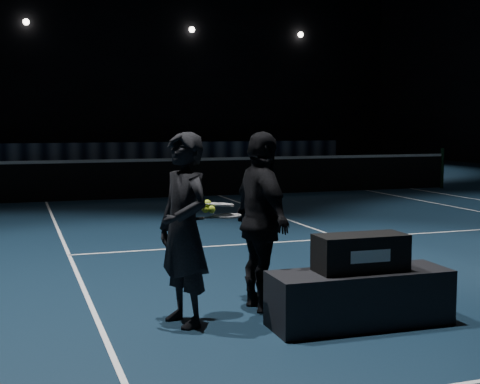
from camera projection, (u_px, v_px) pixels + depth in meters
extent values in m
plane|color=black|center=(220.00, 196.00, 16.39)|extent=(36.00, 36.00, 0.00)
plane|color=black|center=(112.00, 57.00, 32.82)|extent=(30.00, 0.00, 30.00)
cylinder|color=black|center=(442.00, 168.00, 18.38)|extent=(0.10, 0.10, 1.10)
cube|color=black|center=(220.00, 178.00, 16.34)|extent=(12.80, 0.02, 0.86)
cube|color=white|center=(220.00, 159.00, 16.29)|extent=(12.80, 0.03, 0.07)
cube|color=black|center=(122.00, 152.00, 30.93)|extent=(22.00, 0.15, 0.90)
cube|color=black|center=(360.00, 298.00, 5.91)|extent=(1.63, 0.57, 0.49)
cube|color=black|center=(361.00, 253.00, 5.87)|extent=(0.82, 0.36, 0.32)
cube|color=white|center=(371.00, 256.00, 5.70)|extent=(0.38, 0.01, 0.11)
imported|color=black|center=(184.00, 229.00, 5.87)|extent=(0.59, 0.72, 1.71)
imported|color=black|center=(262.00, 221.00, 6.34)|extent=(0.49, 1.03, 1.71)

